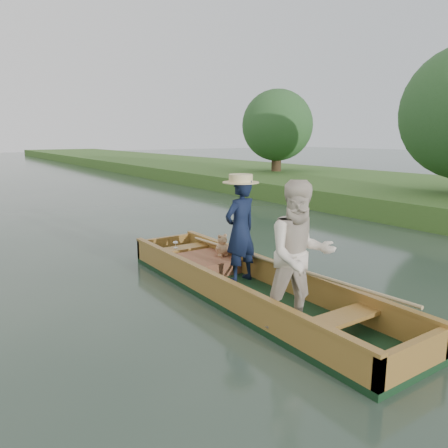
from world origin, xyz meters
TOP-DOWN VIEW (x-y plane):
  - ground at (0.00, 0.00)m, footprint 120.00×120.00m
  - trees_far at (4.34, 5.77)m, footprint 21.84×12.35m
  - punt at (-0.02, -0.25)m, footprint 1.23×5.00m

SIDE VIEW (x-z plane):
  - ground at x=0.00m, z-range 0.00..0.00m
  - punt at x=-0.02m, z-range -0.30..1.43m
  - trees_far at x=4.34m, z-range 0.31..4.96m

